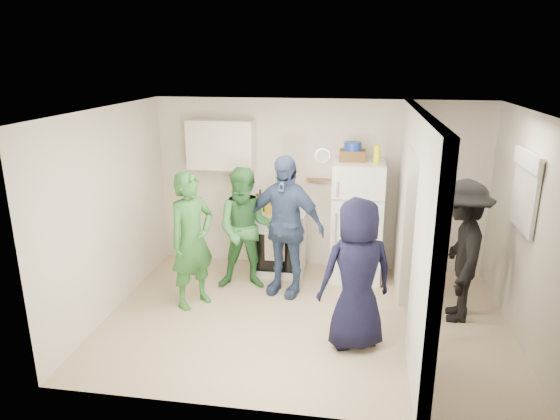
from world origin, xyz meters
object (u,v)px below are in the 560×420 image
(person_green_center, at_px, (246,229))
(person_nook, at_px, (461,251))
(person_green_left, at_px, (192,240))
(person_denim, at_px, (284,226))
(wicker_basket, at_px, (352,156))
(person_navy, at_px, (357,275))
(blue_bowl, at_px, (353,146))
(yellow_cup_stack_top, at_px, (377,155))
(stove, at_px, (279,241))
(fridge, at_px, (357,221))

(person_green_center, bearing_deg, person_nook, -16.48)
(person_green_left, xyz_separation_m, person_denim, (1.08, 0.52, 0.07))
(wicker_basket, distance_m, person_navy, 2.07)
(blue_bowl, xyz_separation_m, person_denim, (-0.84, -0.68, -0.96))
(person_green_center, height_order, person_denim, person_denim)
(person_green_center, distance_m, person_denim, 0.54)
(yellow_cup_stack_top, relative_size, person_denim, 0.13)
(wicker_basket, bearing_deg, blue_bowl, 0.00)
(stove, bearing_deg, person_green_center, -120.16)
(yellow_cup_stack_top, bearing_deg, person_green_left, -154.74)
(stove, height_order, person_navy, person_navy)
(wicker_basket, distance_m, person_denim, 1.36)
(blue_bowl, bearing_deg, person_green_center, -155.66)
(person_navy, bearing_deg, person_green_center, -61.81)
(wicker_basket, xyz_separation_m, person_green_left, (-1.92, -1.21, -0.90))
(stove, bearing_deg, person_denim, -74.94)
(yellow_cup_stack_top, xyz_separation_m, person_green_center, (-1.68, -0.47, -0.98))
(blue_bowl, height_order, yellow_cup_stack_top, blue_bowl)
(wicker_basket, xyz_separation_m, person_nook, (1.32, -1.05, -0.91))
(fridge, bearing_deg, person_green_center, -158.84)
(blue_bowl, distance_m, person_green_center, 1.83)
(stove, distance_m, person_navy, 2.18)
(stove, xyz_separation_m, person_denim, (0.18, -0.66, 0.47))
(fridge, height_order, person_green_left, person_green_left)
(stove, bearing_deg, person_navy, -58.31)
(wicker_basket, distance_m, person_green_center, 1.76)
(person_navy, bearing_deg, blue_bowl, -108.31)
(person_green_center, bearing_deg, wicker_basket, 17.17)
(stove, distance_m, person_green_center, 0.78)
(fridge, relative_size, person_green_left, 0.97)
(yellow_cup_stack_top, xyz_separation_m, person_nook, (1.00, -0.90, -0.96))
(person_green_center, xyz_separation_m, person_navy, (1.48, -1.24, -0.00))
(stove, relative_size, person_nook, 0.55)
(wicker_basket, xyz_separation_m, blue_bowl, (0.00, 0.00, 0.13))
(stove, xyz_separation_m, blue_bowl, (1.01, 0.02, 1.43))
(fridge, xyz_separation_m, person_navy, (0.02, -1.80, -0.01))
(wicker_basket, bearing_deg, person_nook, -38.65)
(fridge, distance_m, yellow_cup_stack_top, 1.00)
(person_green_left, relative_size, person_navy, 1.04)
(person_green_left, height_order, person_navy, person_green_left)
(blue_bowl, xyz_separation_m, person_green_left, (-1.92, -1.21, -1.03))
(blue_bowl, bearing_deg, person_green_left, -147.84)
(fridge, relative_size, person_denim, 0.90)
(blue_bowl, relative_size, yellow_cup_stack_top, 0.96)
(fridge, relative_size, wicker_basket, 4.84)
(person_green_center, height_order, person_nook, person_nook)
(yellow_cup_stack_top, distance_m, person_green_center, 2.00)
(blue_bowl, height_order, person_green_left, blue_bowl)
(person_green_center, xyz_separation_m, person_nook, (2.68, -0.44, 0.02))
(stove, distance_m, fridge, 1.18)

